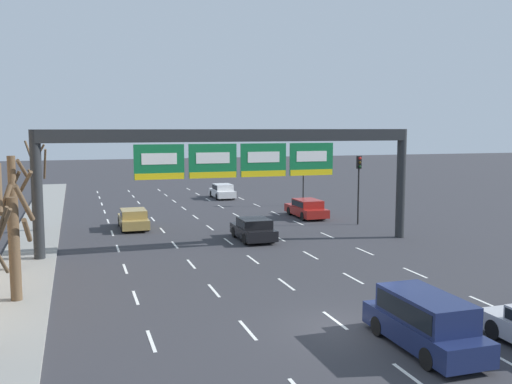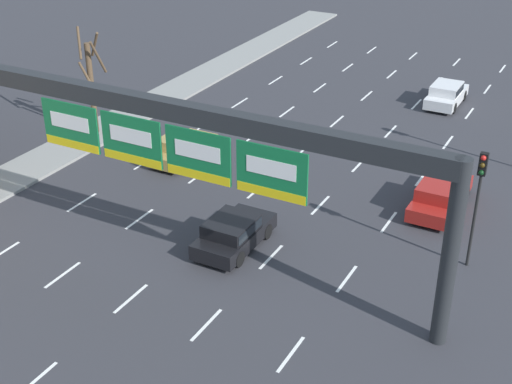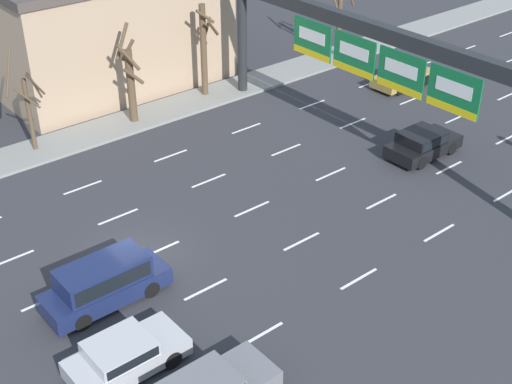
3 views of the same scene
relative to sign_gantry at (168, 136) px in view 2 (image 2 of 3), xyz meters
The scene contains 8 objects.
lane_dashes 5.45m from the sign_gantry, 90.00° to the right, with size 13.32×67.00×0.01m.
sign_gantry is the anchor object (origin of this frame).
car_black 5.32m from the sign_gantry, 50.73° to the left, with size 1.95×4.05×1.39m.
car_gold 10.74m from the sign_gantry, 121.84° to the left, with size 1.84×4.14×1.37m.
car_red 13.23m from the sign_gantry, 48.50° to the left, with size 1.89×4.75×1.41m.
car_white 23.74m from the sign_gantry, 77.83° to the left, with size 1.82×4.13×1.42m.
traffic_light_near_gantry 11.83m from the sign_gantry, 26.29° to the left, with size 0.30×0.35×4.91m.
tree_bare_closest 14.48m from the sign_gantry, 141.98° to the left, with size 1.43×1.42×5.94m.
Camera 2 is at (14.32, -5.86, 15.74)m, focal length 50.00 mm.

